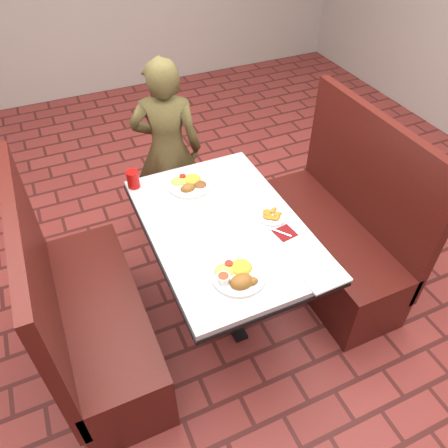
{
  "coord_description": "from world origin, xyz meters",
  "views": [
    {
      "loc": [
        -0.72,
        -1.6,
        2.35
      ],
      "look_at": [
        0.0,
        0.0,
        0.75
      ],
      "focal_mm": 35.0,
      "sensor_mm": 36.0,
      "label": 1
    }
  ],
  "objects": [
    {
      "name": "red_tumbler",
      "position": [
        -0.36,
        0.53,
        0.8
      ],
      "size": [
        0.07,
        0.07,
        0.11
      ],
      "primitive_type": "cylinder",
      "color": "#B90E0C",
      "rests_on": "dining_table"
    },
    {
      "name": "lettuce_shreds",
      "position": [
        0.04,
        0.06,
        0.75
      ],
      "size": [
        0.28,
        0.32,
        0.0
      ],
      "primitive_type": null,
      "color": "#8BD153",
      "rests_on": "dining_table"
    },
    {
      "name": "plantain_plate",
      "position": [
        0.27,
        -0.05,
        0.76
      ],
      "size": [
        0.17,
        0.17,
        0.03
      ],
      "rotation": [
        0.0,
        0.0,
        -0.23
      ],
      "color": "white",
      "rests_on": "dining_table"
    },
    {
      "name": "spoon_utensil",
      "position": [
        0.24,
        -0.18,
        0.76
      ],
      "size": [
        0.09,
        0.12,
        0.0
      ],
      "primitive_type": "cube",
      "rotation": [
        0.0,
        0.0,
        0.63
      ],
      "color": "silver",
      "rests_on": "dining_table"
    },
    {
      "name": "maroon_napkin",
      "position": [
        0.27,
        -0.2,
        0.75
      ],
      "size": [
        0.11,
        0.11,
        0.0
      ],
      "primitive_type": "cube",
      "rotation": [
        0.0,
        0.0,
        0.14
      ],
      "color": "maroon",
      "rests_on": "dining_table"
    },
    {
      "name": "paper_napkin",
      "position": [
        0.29,
        -0.54,
        0.76
      ],
      "size": [
        0.22,
        0.17,
        0.01
      ],
      "primitive_type": "cube",
      "rotation": [
        0.0,
        0.0,
        0.03
      ],
      "color": "white",
      "rests_on": "dining_table"
    },
    {
      "name": "near_dinner_plate",
      "position": [
        -0.1,
        -0.37,
        0.78
      ],
      "size": [
        0.27,
        0.27,
        0.08
      ],
      "rotation": [
        0.0,
        0.0,
        -0.06
      ],
      "color": "white",
      "rests_on": "dining_table"
    },
    {
      "name": "knife_utensil",
      "position": [
        -0.05,
        -0.32,
        0.76
      ],
      "size": [
        0.06,
        0.18,
        0.0
      ],
      "primitive_type": "cube",
      "rotation": [
        0.0,
        0.0,
        0.26
      ],
      "color": "silver",
      "rests_on": "dining_table"
    },
    {
      "name": "diner_person",
      "position": [
        -0.01,
        0.95,
        0.67
      ],
      "size": [
        0.57,
        0.47,
        1.33
      ],
      "primitive_type": "imported",
      "rotation": [
        0.0,
        0.0,
        2.77
      ],
      "color": "brown",
      "rests_on": "ground"
    },
    {
      "name": "booth_bench_right",
      "position": [
        0.8,
        0.0,
        0.33
      ],
      "size": [
        0.47,
        1.2,
        1.17
      ],
      "color": "#4C1711",
      "rests_on": "ground"
    },
    {
      "name": "far_dinner_plate",
      "position": [
        -0.05,
        0.4,
        0.77
      ],
      "size": [
        0.26,
        0.26,
        0.07
      ],
      "rotation": [
        0.0,
        0.0,
        0.35
      ],
      "color": "white",
      "rests_on": "dining_table"
    },
    {
      "name": "booth_bench_left",
      "position": [
        -0.8,
        0.0,
        0.33
      ],
      "size": [
        0.47,
        1.2,
        1.17
      ],
      "color": "#4C1711",
      "rests_on": "ground"
    },
    {
      "name": "fork_utensil",
      "position": [
        -0.13,
        -0.4,
        0.76
      ],
      "size": [
        0.01,
        0.16,
        0.0
      ],
      "primitive_type": "cube",
      "rotation": [
        0.0,
        0.0,
        -0.02
      ],
      "color": "silver",
      "rests_on": "dining_table"
    },
    {
      "name": "dining_table",
      "position": [
        0.0,
        0.0,
        0.65
      ],
      "size": [
        0.81,
        1.21,
        0.75
      ],
      "color": "silver",
      "rests_on": "ground"
    }
  ]
}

